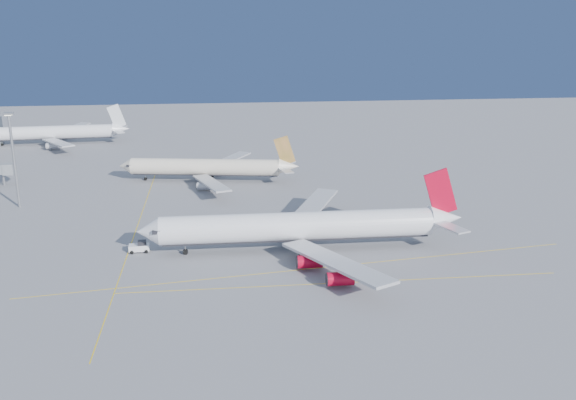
# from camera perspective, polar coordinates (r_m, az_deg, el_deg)

# --- Properties ---
(ground) EXTENTS (500.00, 500.00, 0.00)m
(ground) POSITION_cam_1_polar(r_m,az_deg,el_deg) (142.59, 1.76, -5.19)
(ground) COLOR slate
(ground) RESTS_ON ground
(taxiway_lines) EXTENTS (118.86, 140.00, 0.02)m
(taxiway_lines) POSITION_cam_1_polar(r_m,az_deg,el_deg) (147.26, -4.28, -4.51)
(taxiway_lines) COLOR yellow
(taxiway_lines) RESTS_ON ground
(airliner_virgin) EXTENTS (74.48, 67.14, 18.43)m
(airliner_virgin) POSITION_cam_1_polar(r_m,az_deg,el_deg) (145.73, 1.46, -2.38)
(airliner_virgin) COLOR white
(airliner_virgin) RESTS_ON ground
(airliner_etihad) EXTENTS (57.93, 52.96, 15.16)m
(airliner_etihad) POSITION_cam_1_polar(r_m,az_deg,el_deg) (206.32, -7.05, 2.91)
(airliner_etihad) COLOR beige
(airliner_etihad) RESTS_ON ground
(airliner_third) EXTENTS (59.27, 54.57, 15.90)m
(airliner_third) POSITION_cam_1_polar(r_m,az_deg,el_deg) (279.47, -19.96, 5.66)
(airliner_third) COLOR white
(airliner_third) RESTS_ON ground
(pushback_tug) EXTENTS (4.68, 2.99, 2.57)m
(pushback_tug) POSITION_cam_1_polar(r_m,az_deg,el_deg) (149.64, -13.04, -4.08)
(pushback_tug) COLOR white
(pushback_tug) RESTS_ON ground
(light_mast) EXTENTS (2.29, 2.29, 26.49)m
(light_mast) POSITION_cam_1_polar(r_m,az_deg,el_deg) (190.33, -23.25, 3.93)
(light_mast) COLOR gray
(light_mast) RESTS_ON ground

